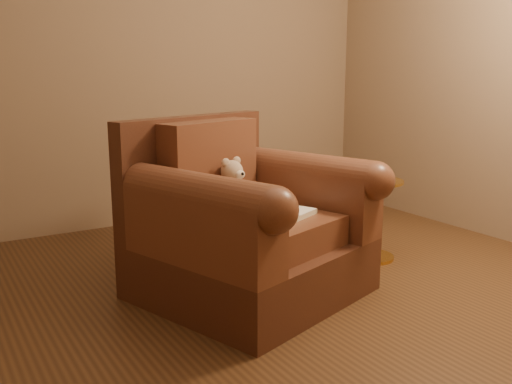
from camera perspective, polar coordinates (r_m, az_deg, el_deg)
floor at (r=3.08m, az=3.47°, el=-11.18°), size 4.00×4.00×0.00m
armchair at (r=3.14m, az=-1.16°, el=-3.55°), size 1.33×1.29×0.96m
teddy_bear at (r=3.16m, az=-2.07°, el=0.27°), size 0.21×0.25×0.29m
guidebook at (r=2.99m, az=2.57°, el=-2.32°), size 0.44×0.36×0.03m
side_table at (r=3.78m, az=11.55°, el=-2.43°), size 0.38×0.38×0.53m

